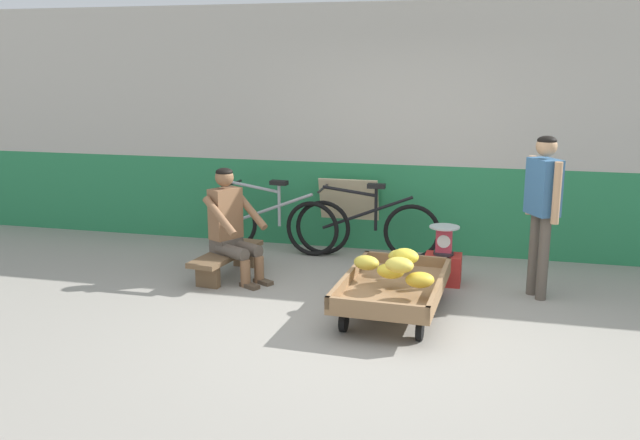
# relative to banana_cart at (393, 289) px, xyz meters

# --- Properties ---
(ground_plane) EXTENTS (80.00, 80.00, 0.00)m
(ground_plane) POSITION_rel_banana_cart_xyz_m (-0.13, -0.44, -0.24)
(ground_plane) COLOR gray
(back_wall) EXTENTS (16.00, 0.30, 2.84)m
(back_wall) POSITION_rel_banana_cart_xyz_m (-0.13, 2.26, 1.18)
(back_wall) COLOR #287F4C
(back_wall) RESTS_ON ground
(banana_cart) EXTENTS (0.90, 1.48, 0.36)m
(banana_cart) POSITION_rel_banana_cart_xyz_m (0.00, 0.00, 0.00)
(banana_cart) COLOR #8E6B47
(banana_cart) RESTS_ON ground
(banana_pile) EXTENTS (0.80, 0.91, 0.26)m
(banana_pile) POSITION_rel_banana_cart_xyz_m (0.03, -0.03, 0.23)
(banana_pile) COLOR gold
(banana_pile) RESTS_ON banana_cart
(low_bench) EXTENTS (0.44, 1.13, 0.27)m
(low_bench) POSITION_rel_banana_cart_xyz_m (-1.84, 0.70, -0.04)
(low_bench) COLOR brown
(low_bench) RESTS_ON ground
(vendor_seated) EXTENTS (0.74, 0.65, 1.14)m
(vendor_seated) POSITION_rel_banana_cart_xyz_m (-1.76, 0.65, 0.33)
(vendor_seated) COLOR brown
(vendor_seated) RESTS_ON ground
(plastic_crate) EXTENTS (0.36, 0.28, 0.30)m
(plastic_crate) POSITION_rel_banana_cart_xyz_m (0.36, 1.00, -0.09)
(plastic_crate) COLOR red
(plastic_crate) RESTS_ON ground
(weighing_scale) EXTENTS (0.30, 0.30, 0.29)m
(weighing_scale) POSITION_rel_banana_cart_xyz_m (0.36, 1.00, 0.21)
(weighing_scale) COLOR #28282D
(weighing_scale) RESTS_ON plastic_crate
(bicycle_near_left) EXTENTS (1.66, 0.48, 0.86)m
(bicycle_near_left) POSITION_rel_banana_cart_xyz_m (-1.69, 1.72, 0.11)
(bicycle_near_left) COLOR black
(bicycle_near_left) RESTS_ON ground
(bicycle_far_left) EXTENTS (1.66, 0.48, 0.86)m
(bicycle_far_left) POSITION_rel_banana_cart_xyz_m (-0.56, 1.76, 0.11)
(bicycle_far_left) COLOR black
(bicycle_far_left) RESTS_ON ground
(sign_board) EXTENTS (0.70, 0.30, 0.86)m
(sign_board) POSITION_rel_banana_cart_xyz_m (-0.83, 2.10, 0.19)
(sign_board) COLOR #C6B289
(sign_board) RESTS_ON ground
(customer_adult) EXTENTS (0.33, 0.44, 1.53)m
(customer_adult) POSITION_rel_banana_cart_xyz_m (1.25, 0.81, 0.71)
(customer_adult) COLOR brown
(customer_adult) RESTS_ON ground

